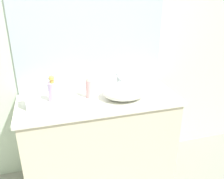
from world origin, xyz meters
The scene contains 8 objects.
bathroom_wall_rear centered at (0.00, 0.73, 1.30)m, with size 6.00×0.06×2.60m, color silver.
vanity_counter centered at (0.04, 0.42, 0.42)m, with size 1.35×0.54×0.83m.
wall_mirror_panel centered at (0.04, 0.69, 1.33)m, with size 1.31×0.01×0.99m, color #B2BCC6.
sink_basin centered at (0.26, 0.38, 0.89)m, with size 0.38×0.31×0.12m, color silver.
faucet centered at (0.26, 0.54, 0.92)m, with size 0.03×0.14×0.16m.
soap_dispenser centered at (-0.33, 0.48, 0.92)m, with size 0.07×0.07×0.22m.
lotion_bottle centered at (-0.03, 0.47, 0.91)m, with size 0.05×0.05×0.17m.
tissue_box centered at (-0.48, 0.41, 0.91)m, with size 0.12×0.12×0.18m.
Camera 1 is at (-0.35, -1.37, 1.70)m, focal length 38.57 mm.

